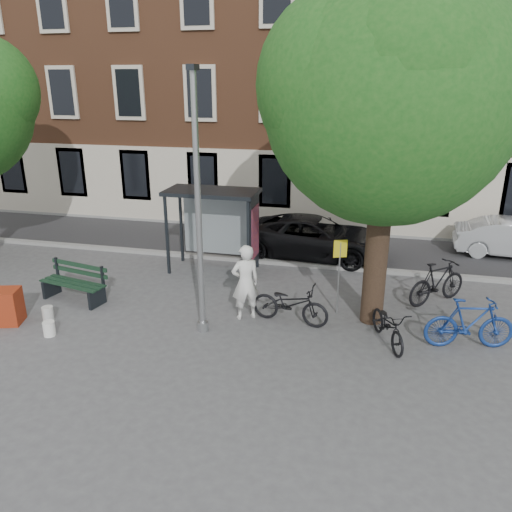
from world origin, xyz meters
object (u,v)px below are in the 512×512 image
Objects in this scene: bike_c at (388,325)px; bike_b at (470,323)px; bus_shelter at (225,212)px; bench at (75,284)px; car_dark at (314,237)px; lamppost at (199,221)px; red_stand at (2,307)px; bike_a at (290,304)px; painter at (245,282)px; bike_d at (437,282)px; notice_sign at (340,260)px.

bike_b is at bearing -13.97° from bike_c.
bike_c is (4.99, -3.72, -1.46)m from bus_shelter.
bench is 7.90m from car_dark.
bike_c is 6.18m from car_dark.
lamppost is at bearing -0.73° from bench.
red_stand is at bearing -171.32° from lamppost.
painter is at bearing 99.52° from bike_a.
bike_d reaches higher than bench.
bus_shelter is 0.57× the size of car_dark.
bike_d is at bearing 19.41° from red_stand.
lamppost is at bearing 166.31° from car_dark.
bike_a is at bearing -164.14° from notice_sign.
notice_sign is at bearing 18.51° from bench.
bike_a is at bearing -175.29° from car_dark.
notice_sign is (-3.05, 1.11, 0.88)m from bike_b.
car_dark is (1.10, 5.15, -0.29)m from painter.
bus_shelter is 6.74m from red_stand.
red_stand is at bearing 165.59° from bike_c.
car_dark reaches higher than bike_c.
bench is 1.02× the size of bike_a.
bench is at bearing 60.87° from bike_d.
bike_b is at bearing -84.34° from bike_a.
painter is 1.24m from bike_a.
bus_shelter is 1.41× the size of bike_b.
bus_shelter is 1.40× the size of bench.
bike_c is at bearing 141.46° from painter.
car_dark is at bearing 9.65° from bike_d.
notice_sign reaches higher than bike_c.
bench is at bearing 134.81° from car_dark.
bus_shelter is 4.35m from bike_a.
lamppost reaches higher than bike_a.
car_dark is (-2.43, 5.68, 0.24)m from bike_c.
notice_sign is (2.27, 0.81, 0.50)m from painter.
bike_c is (4.38, 0.39, -2.32)m from lamppost.
bike_d is at bearing -9.82° from bus_shelter.
bike_d is 2.23× the size of red_stand.
bus_shelter is 4.91m from bench.
car_dark is at bearing 44.42° from red_stand.
bike_c is 9.47m from red_stand.
notice_sign is at bearing 17.05° from red_stand.
bike_a is 2.21× the size of red_stand.
bike_a is (2.00, 0.91, -2.26)m from lamppost.
lamppost is at bearing 84.72° from bike_b.
red_stand is at bearing -132.19° from bus_shelter.
lamppost is 5.59m from red_stand.
lamppost is 4.75m from bench.
bus_shelter is 4.44m from notice_sign.
notice_sign is (3.11, 1.73, -1.30)m from lamppost.
bus_shelter is at bearing 121.89° from bike_c.
bike_d is at bearing -0.29° from bike_b.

